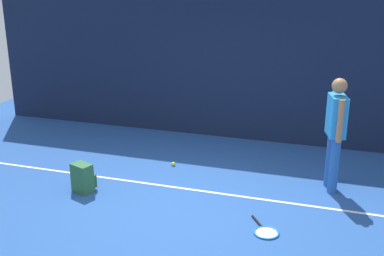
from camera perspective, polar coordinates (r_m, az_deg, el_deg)
name	(u,v)px	position (r m, az deg, el deg)	size (l,w,h in m)	color
ground_plane	(183,203)	(6.99, -1.01, -8.79)	(12.00, 12.00, 0.00)	#234C93
back_fence	(234,65)	(9.29, 4.92, 7.28)	(10.00, 0.10, 2.84)	#141E38
court_line	(193,190)	(7.39, 0.16, -7.21)	(9.00, 0.05, 0.00)	white
tennis_player	(336,128)	(7.37, 16.39, 0.01)	(0.32, 0.52, 1.70)	#2659A5
tennis_racket	(265,232)	(6.36, 8.56, -11.86)	(0.49, 0.61, 0.03)	black
backpack	(83,178)	(7.44, -12.57, -5.73)	(0.35, 0.35, 0.44)	#2D6038
tennis_ball_near_player	(173,164)	(8.24, -2.19, -4.20)	(0.07, 0.07, 0.07)	#CCE033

